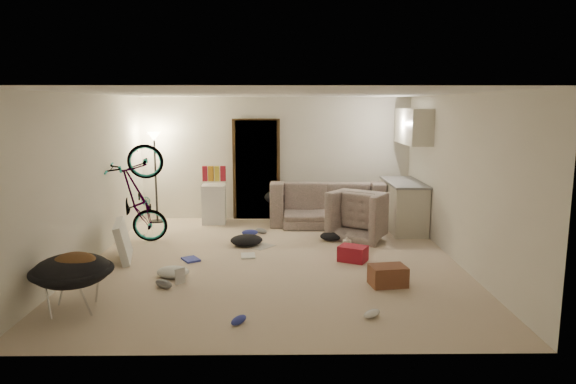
{
  "coord_description": "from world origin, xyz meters",
  "views": [
    {
      "loc": [
        0.13,
        -7.53,
        2.33
      ],
      "look_at": [
        0.22,
        0.6,
        0.96
      ],
      "focal_mm": 32.0,
      "sensor_mm": 36.0,
      "label": 1
    }
  ],
  "objects_px": {
    "kitchen_counter": "(403,206)",
    "drink_case_b": "(353,254)",
    "mini_fridge": "(214,204)",
    "tv_box": "(123,241)",
    "drink_case_a": "(388,276)",
    "bicycle": "(139,217)",
    "juicer": "(347,244)",
    "armchair": "(365,219)",
    "floor_lamp": "(155,158)",
    "saucer_chair": "(72,278)",
    "sofa": "(327,208)"
  },
  "relations": [
    {
      "from": "bicycle",
      "to": "drink_case_b",
      "type": "bearing_deg",
      "value": -113.21
    },
    {
      "from": "floor_lamp",
      "to": "juicer",
      "type": "xyz_separation_m",
      "value": [
        3.6,
        -2.01,
        -1.22
      ]
    },
    {
      "from": "kitchen_counter",
      "to": "tv_box",
      "type": "relative_size",
      "value": 1.68
    },
    {
      "from": "saucer_chair",
      "to": "armchair",
      "type": "bearing_deg",
      "value": 40.91
    },
    {
      "from": "mini_fridge",
      "to": "drink_case_b",
      "type": "distance_m",
      "value": 3.57
    },
    {
      "from": "armchair",
      "to": "drink_case_a",
      "type": "bearing_deg",
      "value": 121.9
    },
    {
      "from": "kitchen_counter",
      "to": "armchair",
      "type": "distance_m",
      "value": 0.98
    },
    {
      "from": "armchair",
      "to": "bicycle",
      "type": "distance_m",
      "value": 3.95
    },
    {
      "from": "juicer",
      "to": "mini_fridge",
      "type": "bearing_deg",
      "value": 141.77
    },
    {
      "from": "drink_case_a",
      "to": "juicer",
      "type": "distance_m",
      "value": 1.78
    },
    {
      "from": "sofa",
      "to": "mini_fridge",
      "type": "distance_m",
      "value": 2.25
    },
    {
      "from": "drink_case_a",
      "to": "bicycle",
      "type": "bearing_deg",
      "value": 141.98
    },
    {
      "from": "floor_lamp",
      "to": "tv_box",
      "type": "relative_size",
      "value": 2.03
    },
    {
      "from": "saucer_chair",
      "to": "juicer",
      "type": "relative_size",
      "value": 4.4
    },
    {
      "from": "tv_box",
      "to": "bicycle",
      "type": "bearing_deg",
      "value": 76.61
    },
    {
      "from": "kitchen_counter",
      "to": "saucer_chair",
      "type": "bearing_deg",
      "value": -140.25
    },
    {
      "from": "drink_case_b",
      "to": "tv_box",
      "type": "bearing_deg",
      "value": -154.37
    },
    {
      "from": "armchair",
      "to": "tv_box",
      "type": "xyz_separation_m",
      "value": [
        -3.92,
        -1.37,
        -0.02
      ]
    },
    {
      "from": "bicycle",
      "to": "drink_case_a",
      "type": "distance_m",
      "value": 4.38
    },
    {
      "from": "saucer_chair",
      "to": "drink_case_a",
      "type": "relative_size",
      "value": 2.0
    },
    {
      "from": "sofa",
      "to": "drink_case_b",
      "type": "bearing_deg",
      "value": 96.26
    },
    {
      "from": "floor_lamp",
      "to": "sofa",
      "type": "distance_m",
      "value": 3.56
    },
    {
      "from": "floor_lamp",
      "to": "juicer",
      "type": "distance_m",
      "value": 4.3
    },
    {
      "from": "kitchen_counter",
      "to": "saucer_chair",
      "type": "relative_size",
      "value": 1.63
    },
    {
      "from": "floor_lamp",
      "to": "bicycle",
      "type": "relative_size",
      "value": 1.04
    },
    {
      "from": "bicycle",
      "to": "mini_fridge",
      "type": "distance_m",
      "value": 1.88
    },
    {
      "from": "bicycle",
      "to": "drink_case_a",
      "type": "height_order",
      "value": "bicycle"
    },
    {
      "from": "kitchen_counter",
      "to": "drink_case_b",
      "type": "distance_m",
      "value": 2.41
    },
    {
      "from": "kitchen_counter",
      "to": "mini_fridge",
      "type": "height_order",
      "value": "kitchen_counter"
    },
    {
      "from": "saucer_chair",
      "to": "drink_case_b",
      "type": "height_order",
      "value": "saucer_chair"
    },
    {
      "from": "mini_fridge",
      "to": "drink_case_b",
      "type": "xyz_separation_m",
      "value": [
        2.43,
        -2.59,
        -0.27
      ]
    },
    {
      "from": "armchair",
      "to": "saucer_chair",
      "type": "height_order",
      "value": "saucer_chair"
    },
    {
      "from": "kitchen_counter",
      "to": "juicer",
      "type": "relative_size",
      "value": 7.16
    },
    {
      "from": "mini_fridge",
      "to": "juicer",
      "type": "height_order",
      "value": "mini_fridge"
    },
    {
      "from": "floor_lamp",
      "to": "armchair",
      "type": "distance_m",
      "value": 4.31
    },
    {
      "from": "drink_case_a",
      "to": "armchair",
      "type": "bearing_deg",
      "value": 78.73
    },
    {
      "from": "drink_case_a",
      "to": "drink_case_b",
      "type": "xyz_separation_m",
      "value": [
        -0.31,
        1.07,
        -0.02
      ]
    },
    {
      "from": "saucer_chair",
      "to": "juicer",
      "type": "distance_m",
      "value": 4.3
    },
    {
      "from": "floor_lamp",
      "to": "bicycle",
      "type": "bearing_deg",
      "value": -86.51
    },
    {
      "from": "bicycle",
      "to": "drink_case_b",
      "type": "height_order",
      "value": "bicycle"
    },
    {
      "from": "armchair",
      "to": "drink_case_a",
      "type": "height_order",
      "value": "armchair"
    },
    {
      "from": "drink_case_b",
      "to": "bicycle",
      "type": "bearing_deg",
      "value": -168.96
    },
    {
      "from": "drink_case_a",
      "to": "kitchen_counter",
      "type": "bearing_deg",
      "value": 64.64
    },
    {
      "from": "floor_lamp",
      "to": "juicer",
      "type": "height_order",
      "value": "floor_lamp"
    },
    {
      "from": "armchair",
      "to": "mini_fridge",
      "type": "relative_size",
      "value": 1.24
    },
    {
      "from": "bicycle",
      "to": "mini_fridge",
      "type": "xyz_separation_m",
      "value": [
        1.07,
        1.54,
        -0.07
      ]
    },
    {
      "from": "drink_case_b",
      "to": "juicer",
      "type": "xyz_separation_m",
      "value": [
        -0.0,
        0.68,
        -0.03
      ]
    },
    {
      "from": "sofa",
      "to": "juicer",
      "type": "xyz_separation_m",
      "value": [
        0.18,
        -1.81,
        -0.24
      ]
    },
    {
      "from": "kitchen_counter",
      "to": "tv_box",
      "type": "bearing_deg",
      "value": -157.98
    },
    {
      "from": "bicycle",
      "to": "drink_case_a",
      "type": "xyz_separation_m",
      "value": [
        3.81,
        -2.12,
        -0.32
      ]
    }
  ]
}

